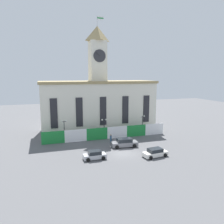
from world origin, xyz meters
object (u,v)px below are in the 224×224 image
(street_lamp_far_right, at_px, (64,126))
(street_lamp_center, at_px, (104,124))
(car_white_taxi, at_px, (155,153))
(pedestrian, at_px, (111,138))
(car_gray_pickup, at_px, (124,143))
(car_silver_hatch, at_px, (95,155))
(street_lamp_left, at_px, (142,121))

(street_lamp_far_right, height_order, street_lamp_center, street_lamp_far_right)
(car_white_taxi, distance_m, pedestrian, 11.45)
(car_gray_pickup, distance_m, pedestrian, 3.96)
(street_lamp_center, bearing_deg, car_silver_hatch, -113.04)
(car_silver_hatch, bearing_deg, car_gray_pickup, 32.49)
(car_silver_hatch, distance_m, pedestrian, 9.83)
(street_lamp_center, relative_size, car_gray_pickup, 0.82)
(street_lamp_far_right, distance_m, pedestrian, 10.48)
(street_lamp_far_right, distance_m, car_gray_pickup, 13.66)
(car_gray_pickup, height_order, car_white_taxi, car_gray_pickup)
(street_lamp_center, relative_size, street_lamp_left, 0.94)
(street_lamp_far_right, height_order, car_silver_hatch, street_lamp_far_right)
(street_lamp_center, bearing_deg, street_lamp_left, 0.00)
(street_lamp_left, distance_m, pedestrian, 10.30)
(street_lamp_left, relative_size, car_gray_pickup, 0.87)
(pedestrian, bearing_deg, car_silver_hatch, 119.67)
(pedestrian, bearing_deg, street_lamp_left, -93.77)
(car_silver_hatch, bearing_deg, car_white_taxi, -11.30)
(street_lamp_left, height_order, pedestrian, street_lamp_left)
(pedestrian, bearing_deg, street_lamp_far_right, 41.65)
(street_lamp_center, relative_size, car_silver_hatch, 1.15)
(street_lamp_left, bearing_deg, pedestrian, -157.50)
(street_lamp_far_right, height_order, car_white_taxi, street_lamp_far_right)
(car_gray_pickup, relative_size, pedestrian, 3.02)
(street_lamp_center, bearing_deg, pedestrian, -83.76)
(street_lamp_left, bearing_deg, car_silver_hatch, -140.93)
(car_gray_pickup, bearing_deg, pedestrian, 121.06)
(street_lamp_left, xyz_separation_m, car_gray_pickup, (-7.47, -7.37, -2.67))
(street_lamp_center, height_order, pedestrian, street_lamp_center)
(street_lamp_left, distance_m, car_gray_pickup, 10.83)
(street_lamp_left, bearing_deg, car_gray_pickup, -135.40)
(car_gray_pickup, distance_m, car_silver_hatch, 8.59)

